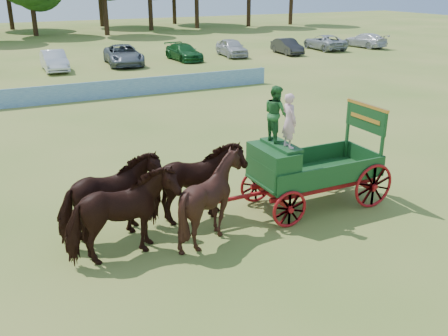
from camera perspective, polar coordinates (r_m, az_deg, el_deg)
ground at (r=13.75m, az=-0.79°, el=-7.70°), size 160.00×160.00×0.00m
horse_lead_left at (r=12.43m, az=-11.56°, el=-5.42°), size 2.87×1.58×2.31m
horse_lead_right at (r=13.41m, az=-12.79°, el=-3.52°), size 2.94×1.81×2.31m
horse_wheel_left at (r=13.14m, az=-1.41°, el=-3.48°), size 2.46×2.29×2.32m
horse_wheel_right at (r=14.06m, az=-3.29°, el=-1.84°), size 2.76×1.28×2.31m
farm_dray at (r=14.78m, az=8.06°, el=1.22°), size 6.00×2.00×3.76m
sponsor_banner at (r=29.85m, az=-17.71°, el=8.12°), size 26.00×0.08×1.05m
parked_cars at (r=41.73m, az=-16.14°, el=11.97°), size 59.29×6.77×1.62m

